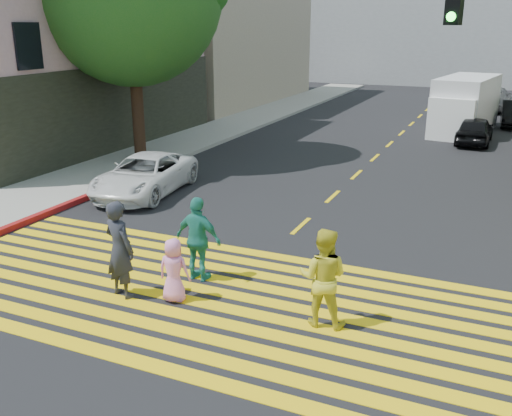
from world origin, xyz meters
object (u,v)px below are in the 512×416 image
Objects in this scene: pedestrian_child at (174,270)px; white_sedan at (145,175)px; pedestrian_woman at (323,278)px; white_van at (464,107)px; pedestrian_man at (120,249)px; pedestrian_extra at (199,239)px; silver_car at (492,98)px; dark_car_near at (475,130)px.

white_sedan is at bearing -59.52° from pedestrian_child.
white_van is at bearing -97.58° from pedestrian_woman.
pedestrian_extra is at bearing -112.78° from pedestrian_man.
pedestrian_extra is (-0.04, 1.06, 0.27)m from pedestrian_child.
pedestrian_man is 1.09× the size of pedestrian_extra.
pedestrian_extra reaches higher than white_sedan.
pedestrian_extra is at bearing -96.07° from pedestrian_child.
white_van reaches higher than pedestrian_woman.
pedestrian_child is 21.67m from white_van.
silver_car is at bearing 91.88° from white_van.
white_sedan is 0.88× the size of silver_car.
dark_car_near is 2.76m from white_van.
pedestrian_woman is at bearing 86.77° from dark_car_near.
pedestrian_child is at bearing -151.54° from pedestrian_man.
white_sedan is 26.20m from silver_car.
pedestrian_woman is 30.24m from silver_car.
pedestrian_man is at bearing 86.99° from silver_car.
white_van is (0.62, 21.09, 0.38)m from pedestrian_woman.
white_sedan is at bearing 55.67° from dark_car_near.
pedestrian_man is 1.66m from pedestrian_extra.
pedestrian_extra is 0.30× the size of white_van.
pedestrian_woman is 2.94m from pedestrian_child.
white_van reaches higher than white_sedan.
white_van is at bearing -86.26° from pedestrian_man.
dark_car_near is (1.35, 18.51, -0.29)m from pedestrian_woman.
pedestrian_child is (1.07, 0.24, -0.35)m from pedestrian_man.
white_sedan is (-4.75, 4.95, -0.29)m from pedestrian_extra.
white_sedan is (-7.70, 5.71, -0.30)m from pedestrian_woman.
pedestrian_man is 1.15m from pedestrian_child.
pedestrian_man is at bearing 1.65° from pedestrian_woman.
pedestrian_woman is 0.50× the size of dark_car_near.
white_van is at bearing -73.23° from dark_car_near.
dark_car_near is 11.69m from silver_car.
white_van reaches higher than pedestrian_child.
pedestrian_man is 7.27m from white_sedan.
pedestrian_child is 0.71× the size of pedestrian_extra.
white_sedan is at bearing 76.48° from silver_car.
white_van is at bearing -107.48° from pedestrian_child.
white_van is (8.32, 15.37, 0.68)m from white_sedan.
pedestrian_woman is (3.99, 0.53, -0.08)m from pedestrian_man.
white_van is (3.54, 21.37, 0.65)m from pedestrian_child.
pedestrian_woman is 9.59m from white_sedan.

